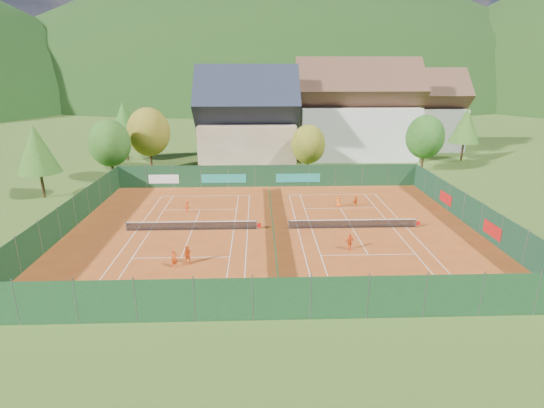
{
  "coord_description": "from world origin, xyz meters",
  "views": [
    {
      "loc": [
        -1.42,
        -39.44,
        15.25
      ],
      "look_at": [
        0.0,
        2.0,
        2.0
      ],
      "focal_mm": 28.0,
      "sensor_mm": 36.0,
      "label": 1
    }
  ],
  "objects_px": {
    "ball_hopper": "(433,281)",
    "player_left_near": "(174,259)",
    "player_left_mid": "(188,255)",
    "player_left_far": "(187,207)",
    "player_right_far_a": "(338,201)",
    "player_right_far_b": "(356,201)",
    "chalet": "(248,125)",
    "hotel_block_b": "(417,115)",
    "player_right_near": "(350,242)",
    "hotel_block_a": "(356,116)"
  },
  "relations": [
    {
      "from": "player_left_far",
      "to": "player_right_far_a",
      "type": "distance_m",
      "value": 17.24
    },
    {
      "from": "hotel_block_b",
      "to": "chalet",
      "type": "bearing_deg",
      "value": -157.01
    },
    {
      "from": "hotel_block_b",
      "to": "ball_hopper",
      "type": "height_order",
      "value": "hotel_block_b"
    },
    {
      "from": "player_left_near",
      "to": "player_left_mid",
      "type": "relative_size",
      "value": 0.98
    },
    {
      "from": "hotel_block_b",
      "to": "player_left_far",
      "type": "height_order",
      "value": "hotel_block_b"
    },
    {
      "from": "ball_hopper",
      "to": "player_right_far_a",
      "type": "bearing_deg",
      "value": 99.73
    },
    {
      "from": "hotel_block_b",
      "to": "player_right_near",
      "type": "height_order",
      "value": "hotel_block_b"
    },
    {
      "from": "ball_hopper",
      "to": "player_right_far_b",
      "type": "relative_size",
      "value": 0.64
    },
    {
      "from": "player_left_near",
      "to": "player_left_far",
      "type": "relative_size",
      "value": 1.11
    },
    {
      "from": "player_right_near",
      "to": "player_left_near",
      "type": "bearing_deg",
      "value": 171.54
    },
    {
      "from": "hotel_block_a",
      "to": "player_right_near",
      "type": "xyz_separation_m",
      "value": [
        -9.42,
        -41.26,
        -6.63
      ]
    },
    {
      "from": "chalet",
      "to": "player_left_mid",
      "type": "distance_m",
      "value": 38.27
    },
    {
      "from": "player_left_far",
      "to": "player_right_far_a",
      "type": "height_order",
      "value": "player_left_far"
    },
    {
      "from": "hotel_block_b",
      "to": "hotel_block_a",
      "type": "bearing_deg",
      "value": -150.26
    },
    {
      "from": "player_left_near",
      "to": "player_left_mid",
      "type": "height_order",
      "value": "player_left_mid"
    },
    {
      "from": "player_right_near",
      "to": "player_right_far_a",
      "type": "relative_size",
      "value": 1.17
    },
    {
      "from": "player_right_far_b",
      "to": "player_left_far",
      "type": "bearing_deg",
      "value": -39.22
    },
    {
      "from": "hotel_block_a",
      "to": "chalet",
      "type": "bearing_deg",
      "value": -162.47
    },
    {
      "from": "chalet",
      "to": "player_left_mid",
      "type": "bearing_deg",
      "value": -96.41
    },
    {
      "from": "ball_hopper",
      "to": "player_left_mid",
      "type": "height_order",
      "value": "player_left_mid"
    },
    {
      "from": "player_left_mid",
      "to": "player_left_far",
      "type": "distance_m",
      "value": 13.11
    },
    {
      "from": "hotel_block_a",
      "to": "player_right_far_b",
      "type": "xyz_separation_m",
      "value": [
        -6.11,
        -28.9,
        -6.76
      ]
    },
    {
      "from": "hotel_block_a",
      "to": "ball_hopper",
      "type": "xyz_separation_m",
      "value": [
        -4.81,
        -48.3,
        -6.83
      ]
    },
    {
      "from": "hotel_block_a",
      "to": "ball_hopper",
      "type": "distance_m",
      "value": 49.01
    },
    {
      "from": "player_right_far_a",
      "to": "player_right_far_b",
      "type": "xyz_separation_m",
      "value": [
        2.01,
        0.07,
        -0.02
      ]
    },
    {
      "from": "ball_hopper",
      "to": "player_right_near",
      "type": "distance_m",
      "value": 8.41
    },
    {
      "from": "player_right_far_a",
      "to": "hotel_block_b",
      "type": "bearing_deg",
      "value": -140.3
    },
    {
      "from": "player_right_far_a",
      "to": "chalet",
      "type": "bearing_deg",
      "value": -84.07
    },
    {
      "from": "ball_hopper",
      "to": "player_left_mid",
      "type": "xyz_separation_m",
      "value": [
        -18.41,
        4.71,
        0.22
      ]
    },
    {
      "from": "player_left_near",
      "to": "player_right_far_a",
      "type": "distance_m",
      "value": 22.18
    },
    {
      "from": "player_right_far_b",
      "to": "player_left_mid",
      "type": "bearing_deg",
      "value": -3.77
    },
    {
      "from": "chalet",
      "to": "hotel_block_a",
      "type": "xyz_separation_m",
      "value": [
        19.0,
        6.0,
        0.76
      ]
    },
    {
      "from": "player_left_far",
      "to": "player_right_far_b",
      "type": "relative_size",
      "value": 1.1
    },
    {
      "from": "player_left_mid",
      "to": "player_right_near",
      "type": "bearing_deg",
      "value": 21.28
    },
    {
      "from": "player_left_far",
      "to": "player_left_near",
      "type": "bearing_deg",
      "value": 121.2
    },
    {
      "from": "hotel_block_a",
      "to": "hotel_block_b",
      "type": "relative_size",
      "value": 1.25
    },
    {
      "from": "hotel_block_a",
      "to": "player_left_near",
      "type": "distance_m",
      "value": 50.88
    },
    {
      "from": "player_right_near",
      "to": "chalet",
      "type": "bearing_deg",
      "value": 85.21
    },
    {
      "from": "chalet",
      "to": "player_right_far_a",
      "type": "distance_m",
      "value": 26.11
    },
    {
      "from": "hotel_block_b",
      "to": "ball_hopper",
      "type": "distance_m",
      "value": 59.67
    },
    {
      "from": "hotel_block_b",
      "to": "player_right_far_a",
      "type": "relative_size",
      "value": 13.46
    },
    {
      "from": "chalet",
      "to": "hotel_block_a",
      "type": "height_order",
      "value": "hotel_block_a"
    },
    {
      "from": "player_left_near",
      "to": "player_left_far",
      "type": "bearing_deg",
      "value": 65.81
    },
    {
      "from": "player_left_far",
      "to": "player_right_far_a",
      "type": "bearing_deg",
      "value": -147.88
    },
    {
      "from": "hotel_block_b",
      "to": "player_right_near",
      "type": "relative_size",
      "value": 11.54
    },
    {
      "from": "hotel_block_a",
      "to": "hotel_block_b",
      "type": "bearing_deg",
      "value": 29.74
    },
    {
      "from": "ball_hopper",
      "to": "player_left_near",
      "type": "height_order",
      "value": "player_left_near"
    },
    {
      "from": "ball_hopper",
      "to": "player_left_mid",
      "type": "relative_size",
      "value": 0.51
    },
    {
      "from": "player_left_near",
      "to": "player_right_far_a",
      "type": "height_order",
      "value": "player_left_near"
    },
    {
      "from": "hotel_block_a",
      "to": "hotel_block_b",
      "type": "xyz_separation_m",
      "value": [
        14.0,
        8.0,
        -0.76
      ]
    }
  ]
}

